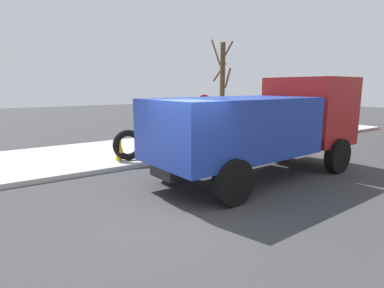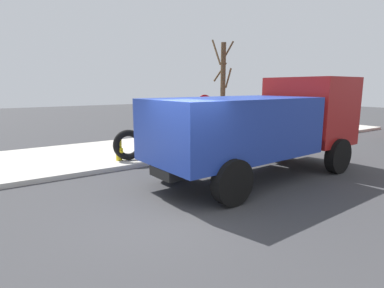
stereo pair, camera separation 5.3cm
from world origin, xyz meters
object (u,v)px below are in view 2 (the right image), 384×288
(dump_truck_blue, at_px, (264,123))
(stop_sign, at_px, (204,112))
(loose_tire, at_px, (128,145))
(fire_hydrant, at_px, (119,147))
(bare_tree, at_px, (223,90))

(dump_truck_blue, bearing_deg, stop_sign, 85.12)
(stop_sign, height_order, dump_truck_blue, dump_truck_blue)
(loose_tire, xyz_separation_m, dump_truck_blue, (2.82, -3.66, 0.92))
(fire_hydrant, height_order, loose_tire, loose_tire)
(loose_tire, bearing_deg, bare_tree, 11.47)
(fire_hydrant, xyz_separation_m, dump_truck_blue, (3.11, -3.81, 0.99))
(bare_tree, bearing_deg, loose_tire, -168.53)
(dump_truck_blue, xyz_separation_m, bare_tree, (2.33, 4.70, 0.93))
(fire_hydrant, height_order, stop_sign, stop_sign)
(loose_tire, bearing_deg, dump_truck_blue, -52.41)
(fire_hydrant, distance_m, stop_sign, 3.59)
(fire_hydrant, height_order, dump_truck_blue, dump_truck_blue)
(stop_sign, relative_size, dump_truck_blue, 0.32)
(bare_tree, bearing_deg, stop_sign, -147.21)
(dump_truck_blue, bearing_deg, fire_hydrant, 129.25)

